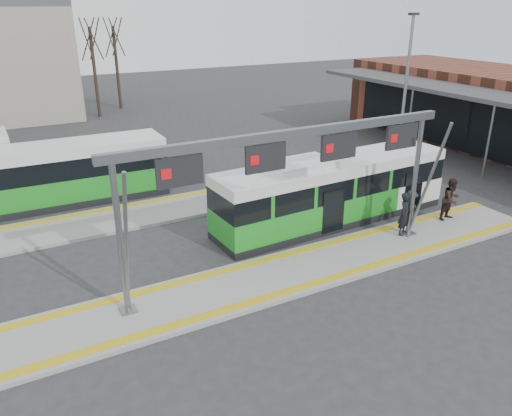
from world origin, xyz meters
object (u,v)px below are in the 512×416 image
at_px(passenger_b, 451,199).
at_px(passenger_c, 410,207).
at_px(hero_bus, 333,191).
at_px(passenger_a, 405,214).
at_px(gantry, 296,159).

distance_m(passenger_b, passenger_c, 2.04).
bearing_deg(hero_bus, passenger_a, -63.67).
bearing_deg(hero_bus, gantry, -145.42).
height_order(gantry, passenger_c, gantry).
bearing_deg(hero_bus, passenger_b, -32.34).
relative_size(hero_bus, passenger_c, 7.36).
bearing_deg(passenger_a, passenger_c, 10.91).
distance_m(gantry, passenger_a, 6.46).
bearing_deg(passenger_b, passenger_a, 179.14).
height_order(hero_bus, passenger_b, hero_bus).
relative_size(gantry, passenger_a, 6.97).
xyz_separation_m(gantry, passenger_c, (6.64, 0.85, -3.37)).
height_order(passenger_a, passenger_b, passenger_b).
bearing_deg(passenger_a, hero_bus, 94.55).
xyz_separation_m(gantry, hero_bus, (4.02, 3.02, -2.87)).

